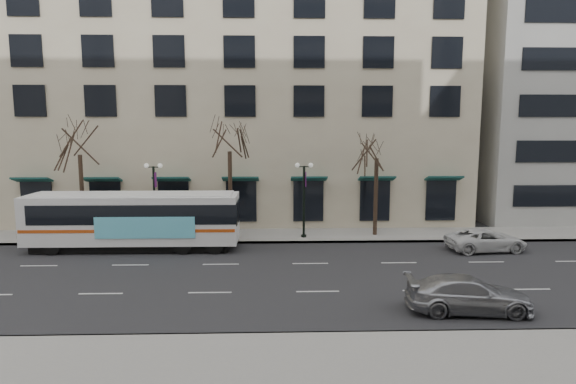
{
  "coord_description": "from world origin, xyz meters",
  "views": [
    {
      "loc": [
        2.97,
        -23.78,
        7.63
      ],
      "look_at": [
        3.76,
        2.7,
        4.0
      ],
      "focal_mm": 30.0,
      "sensor_mm": 36.0,
      "label": 1
    }
  ],
  "objects_px": {
    "silver_car": "(468,294)",
    "lamp_post_right": "(304,196)",
    "lamp_post_left": "(155,197)",
    "city_bus": "(135,219)",
    "tree_far_right": "(377,144)",
    "tree_far_left": "(79,140)",
    "tree_far_mid": "(229,137)",
    "white_pickup": "(486,240)"
  },
  "relations": [
    {
      "from": "tree_far_left",
      "to": "lamp_post_left",
      "type": "bearing_deg",
      "value": -6.83
    },
    {
      "from": "tree_far_mid",
      "to": "white_pickup",
      "type": "xyz_separation_m",
      "value": [
        16.06,
        -4.0,
        -6.24
      ]
    },
    {
      "from": "tree_far_mid",
      "to": "silver_car",
      "type": "xyz_separation_m",
      "value": [
        11.0,
        -13.7,
        -6.17
      ]
    },
    {
      "from": "silver_car",
      "to": "lamp_post_right",
      "type": "bearing_deg",
      "value": 29.07
    },
    {
      "from": "tree_far_mid",
      "to": "lamp_post_left",
      "type": "bearing_deg",
      "value": -173.15
    },
    {
      "from": "tree_far_right",
      "to": "white_pickup",
      "type": "relative_size",
      "value": 1.67
    },
    {
      "from": "tree_far_right",
      "to": "lamp_post_left",
      "type": "height_order",
      "value": "tree_far_right"
    },
    {
      "from": "tree_far_left",
      "to": "white_pickup",
      "type": "bearing_deg",
      "value": -8.73
    },
    {
      "from": "white_pickup",
      "to": "tree_far_left",
      "type": "bearing_deg",
      "value": 75.62
    },
    {
      "from": "lamp_post_left",
      "to": "lamp_post_right",
      "type": "height_order",
      "value": "same"
    },
    {
      "from": "tree_far_mid",
      "to": "city_bus",
      "type": "xyz_separation_m",
      "value": [
        -5.66,
        -3.0,
        -4.98
      ]
    },
    {
      "from": "tree_far_left",
      "to": "white_pickup",
      "type": "distance_m",
      "value": 27.05
    },
    {
      "from": "lamp_post_right",
      "to": "city_bus",
      "type": "height_order",
      "value": "lamp_post_right"
    },
    {
      "from": "lamp_post_right",
      "to": "white_pickup",
      "type": "distance_m",
      "value": 11.78
    },
    {
      "from": "city_bus",
      "to": "lamp_post_left",
      "type": "bearing_deg",
      "value": 74.75
    },
    {
      "from": "lamp_post_right",
      "to": "white_pickup",
      "type": "height_order",
      "value": "lamp_post_right"
    },
    {
      "from": "tree_far_mid",
      "to": "city_bus",
      "type": "height_order",
      "value": "tree_far_mid"
    },
    {
      "from": "tree_far_left",
      "to": "city_bus",
      "type": "height_order",
      "value": "tree_far_left"
    },
    {
      "from": "city_bus",
      "to": "tree_far_right",
      "type": "bearing_deg",
      "value": 11.14
    },
    {
      "from": "lamp_post_left",
      "to": "city_bus",
      "type": "relative_size",
      "value": 0.4
    },
    {
      "from": "tree_far_right",
      "to": "lamp_post_right",
      "type": "xyz_separation_m",
      "value": [
        -4.99,
        -0.6,
        -3.48
      ]
    },
    {
      "from": "tree_far_right",
      "to": "city_bus",
      "type": "distance_m",
      "value": 16.57
    },
    {
      "from": "tree_far_left",
      "to": "white_pickup",
      "type": "xyz_separation_m",
      "value": [
        26.06,
        -4.0,
        -6.03
      ]
    },
    {
      "from": "tree_far_mid",
      "to": "tree_far_right",
      "type": "distance_m",
      "value": 10.01
    },
    {
      "from": "tree_far_left",
      "to": "lamp_post_right",
      "type": "height_order",
      "value": "tree_far_left"
    },
    {
      "from": "lamp_post_right",
      "to": "tree_far_mid",
      "type": "bearing_deg",
      "value": 173.17
    },
    {
      "from": "tree_far_mid",
      "to": "tree_far_right",
      "type": "bearing_deg",
      "value": -0.0
    },
    {
      "from": "lamp_post_right",
      "to": "city_bus",
      "type": "bearing_deg",
      "value": -167.3
    },
    {
      "from": "lamp_post_left",
      "to": "city_bus",
      "type": "xyz_separation_m",
      "value": [
        -0.67,
        -2.4,
        -1.02
      ]
    },
    {
      "from": "tree_far_mid",
      "to": "white_pickup",
      "type": "bearing_deg",
      "value": -13.99
    },
    {
      "from": "tree_far_mid",
      "to": "lamp_post_right",
      "type": "xyz_separation_m",
      "value": [
        5.01,
        -0.6,
        -3.96
      ]
    },
    {
      "from": "city_bus",
      "to": "tree_far_mid",
      "type": "bearing_deg",
      "value": 28.24
    },
    {
      "from": "lamp_post_left",
      "to": "city_bus",
      "type": "distance_m",
      "value": 2.7
    },
    {
      "from": "tree_far_mid",
      "to": "white_pickup",
      "type": "distance_m",
      "value": 17.69
    },
    {
      "from": "tree_far_mid",
      "to": "silver_car",
      "type": "relative_size",
      "value": 1.68
    },
    {
      "from": "tree_far_right",
      "to": "silver_car",
      "type": "relative_size",
      "value": 1.58
    },
    {
      "from": "silver_car",
      "to": "tree_far_mid",
      "type": "bearing_deg",
      "value": 43.25
    },
    {
      "from": "tree_far_mid",
      "to": "silver_car",
      "type": "distance_m",
      "value": 18.62
    },
    {
      "from": "tree_far_left",
      "to": "city_bus",
      "type": "bearing_deg",
      "value": -34.69
    },
    {
      "from": "tree_far_left",
      "to": "city_bus",
      "type": "relative_size",
      "value": 0.64
    },
    {
      "from": "lamp_post_right",
      "to": "silver_car",
      "type": "bearing_deg",
      "value": -65.4
    },
    {
      "from": "tree_far_right",
      "to": "city_bus",
      "type": "height_order",
      "value": "tree_far_right"
    }
  ]
}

